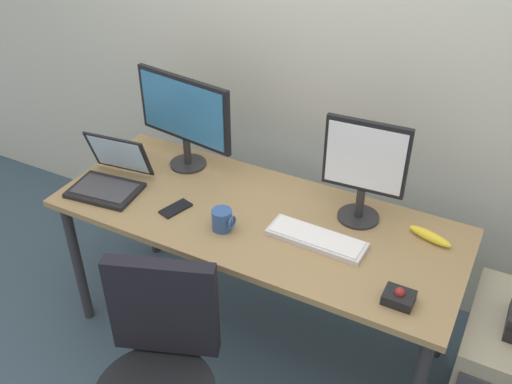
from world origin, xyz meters
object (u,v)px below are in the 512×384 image
Objects in this scene: cell_phone at (176,208)px; keyboard at (316,238)px; monitor_main at (184,115)px; coffee_mug at (223,220)px; trackball_mouse at (399,297)px; monitor_side at (364,166)px; laptop at (110,177)px; file_cabinet at (508,383)px; banana at (430,236)px.

keyboard is at bearing 24.73° from cell_phone.
monitor_main is 5.54× the size of coffee_mug.
trackball_mouse is 0.78m from coffee_mug.
laptop is (-1.10, -0.30, -0.21)m from monitor_side.
file_cabinet is 3.41× the size of banana.
keyboard is (-0.10, -0.23, -0.25)m from monitor_side.
laptop is at bearing -164.70° from monitor_side.
monitor_main is at bearing 178.59° from banana.
trackball_mouse is 1.14× the size of coffee_mug.
trackball_mouse is (1.19, -0.43, -0.25)m from monitor_main.
monitor_main reaches higher than coffee_mug.
monitor_main is 1.55× the size of laptop.
cell_phone is (-0.63, -0.09, -0.01)m from keyboard.
monitor_main is at bearing 172.33° from file_cabinet.
laptop reaches higher than trackball_mouse.
trackball_mouse is at bearing -24.65° from keyboard.
monitor_main reaches higher than cell_phone.
monitor_main reaches higher than trackball_mouse.
keyboard is (-0.84, -0.03, 0.45)m from file_cabinet.
file_cabinet is at bearing 3.22° from laptop.
cell_phone is (-1.48, -0.12, 0.44)m from file_cabinet.
laptop reaches higher than file_cabinet.
coffee_mug is at bearing 174.65° from trackball_mouse.
monitor_main is 0.87m from keyboard.
cell_phone is (-0.25, 0.02, -0.04)m from coffee_mug.
banana is at bearing -1.22° from monitor_side.
coffee_mug is (-0.77, 0.07, 0.02)m from trackball_mouse.
keyboard is 3.76× the size of trackball_mouse.
laptop is 0.63m from coffee_mug.
monitor_main is at bearing 132.11° from cell_phone.
monitor_side is 0.84m from cell_phone.
banana is at bearing 156.38° from file_cabinet.
cell_phone is at bearing -163.48° from banana.
trackball_mouse is 0.58× the size of banana.
keyboard is 1.01m from laptop.
cell_phone is (-0.73, -0.32, -0.26)m from monitor_side.
cell_phone is (0.37, -0.01, -0.05)m from laptop.
monitor_main is 2.80× the size of banana.
file_cabinet is at bearing 21.47° from cell_phone.
keyboard is 0.40m from coffee_mug.
coffee_mug is (-0.38, -0.11, 0.03)m from keyboard.
coffee_mug is at bearing -144.85° from monitor_side.
keyboard is (0.79, -0.25, -0.26)m from monitor_main.
laptop is at bearing -175.83° from keyboard.
file_cabinet is 5.90× the size of trackball_mouse.
trackball_mouse is (0.39, -0.18, 0.01)m from keyboard.
laptop is (-1.00, -0.07, 0.04)m from keyboard.
monitor_main is 3.75× the size of cell_phone.
monitor_main is at bearing 162.41° from keyboard.
laptop is (-1.85, -0.10, 0.49)m from file_cabinet.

